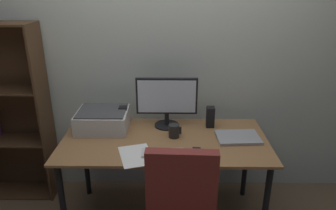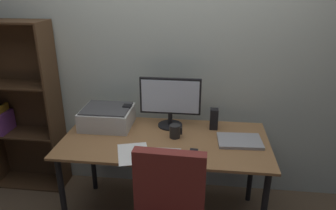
{
  "view_description": "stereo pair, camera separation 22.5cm",
  "coord_description": "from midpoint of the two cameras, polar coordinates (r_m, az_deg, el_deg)",
  "views": [
    {
      "loc": [
        0.05,
        -2.12,
        1.86
      ],
      "look_at": [
        0.03,
        -0.03,
        1.03
      ],
      "focal_mm": 33.71,
      "sensor_mm": 36.0,
      "label": 1
    },
    {
      "loc": [
        0.28,
        -2.1,
        1.86
      ],
      "look_at": [
        0.03,
        -0.03,
        1.03
      ],
      "focal_mm": 33.71,
      "sensor_mm": 36.0,
      "label": 2
    }
  ],
  "objects": [
    {
      "name": "bookshelf",
      "position": [
        3.13,
        -29.1,
        -1.76
      ],
      "size": [
        0.68,
        0.28,
        1.56
      ],
      "color": "#4C331E",
      "rests_on": "ground"
    },
    {
      "name": "back_wall",
      "position": [
        2.72,
        -2.81,
        9.77
      ],
      "size": [
        6.4,
        0.1,
        2.6
      ],
      "primitive_type": "cube",
      "color": "beige",
      "rests_on": "ground"
    },
    {
      "name": "speaker_left",
      "position": [
        2.61,
        -10.54,
        -2.12
      ],
      "size": [
        0.06,
        0.07,
        0.17
      ],
      "primitive_type": "cube",
      "color": "black",
      "rests_on": "desk"
    },
    {
      "name": "monitor",
      "position": [
        2.51,
        -2.79,
        0.98
      ],
      "size": [
        0.49,
        0.2,
        0.41
      ],
      "color": "black",
      "rests_on": "desk"
    },
    {
      "name": "printer",
      "position": [
        2.6,
        -14.15,
        -2.62
      ],
      "size": [
        0.4,
        0.34,
        0.16
      ],
      "color": "silver",
      "rests_on": "desk"
    },
    {
      "name": "keyboard",
      "position": [
        2.2,
        -3.9,
        -8.73
      ],
      "size": [
        0.29,
        0.12,
        0.02
      ],
      "primitive_type": "cube",
      "rotation": [
        0.0,
        0.0,
        0.03
      ],
      "color": "silver",
      "rests_on": "desk"
    },
    {
      "name": "paper_sheet",
      "position": [
        2.21,
        -8.74,
        -9.07
      ],
      "size": [
        0.29,
        0.34,
        0.0
      ],
      "primitive_type": "cube",
      "rotation": [
        0.0,
        0.0,
        0.3
      ],
      "color": "white",
      "rests_on": "desk"
    },
    {
      "name": "coffee_mug",
      "position": [
        2.4,
        -1.59,
        -4.77
      ],
      "size": [
        0.1,
        0.08,
        0.1
      ],
      "color": "black",
      "rests_on": "desk"
    },
    {
      "name": "mouse",
      "position": [
        2.19,
        2.21,
        -8.63
      ],
      "size": [
        0.06,
        0.1,
        0.03
      ],
      "primitive_type": "cube",
      "rotation": [
        0.0,
        0.0,
        -0.08
      ],
      "color": "black",
      "rests_on": "desk"
    },
    {
      "name": "speaker_right",
      "position": [
        2.56,
        5.18,
        -2.22
      ],
      "size": [
        0.06,
        0.07,
        0.17
      ],
      "primitive_type": "cube",
      "color": "black",
      "rests_on": "desk"
    },
    {
      "name": "laptop",
      "position": [
        2.43,
        9.96,
        -5.84
      ],
      "size": [
        0.33,
        0.25,
        0.02
      ],
      "primitive_type": "cube",
      "rotation": [
        0.0,
        0.0,
        0.06
      ],
      "color": "#99999E",
      "rests_on": "desk"
    },
    {
      "name": "desk",
      "position": [
        2.43,
        -3.28,
        -7.93
      ],
      "size": [
        1.55,
        0.75,
        0.74
      ],
      "color": "olive",
      "rests_on": "ground"
    }
  ]
}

